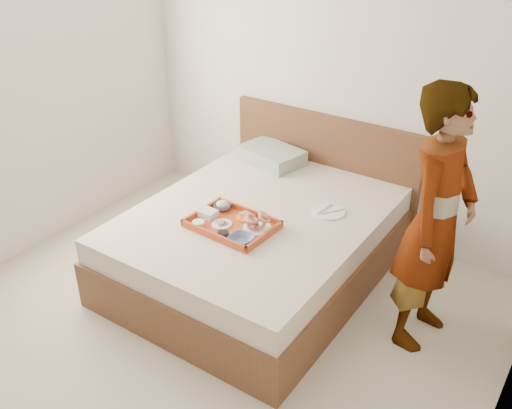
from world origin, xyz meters
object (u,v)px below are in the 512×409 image
at_px(tray, 232,224).
at_px(dinner_plate, 329,211).
at_px(person, 437,222).
at_px(bed, 258,243).

bearing_deg(tray, dinner_plate, 53.31).
relative_size(dinner_plate, person, 0.14).
distance_m(bed, tray, 0.40).
distance_m(tray, person, 1.31).
xyz_separation_m(bed, tray, (-0.03, -0.27, 0.29)).
bearing_deg(bed, tray, -96.63).
bearing_deg(dinner_plate, bed, -146.70).
bearing_deg(bed, dinner_plate, 33.30).
distance_m(tray, dinner_plate, 0.70).
relative_size(tray, dinner_plate, 2.37).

